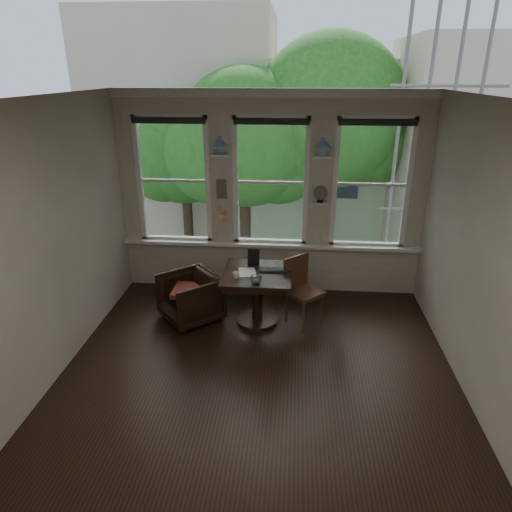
# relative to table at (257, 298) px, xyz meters

# --- Properties ---
(ground) EXTENTS (4.50, 4.50, 0.00)m
(ground) POSITION_rel_table_xyz_m (0.10, -1.11, -0.38)
(ground) COLOR black
(ground) RESTS_ON ground
(ceiling) EXTENTS (4.50, 4.50, 0.00)m
(ceiling) POSITION_rel_table_xyz_m (0.10, -1.11, 2.62)
(ceiling) COLOR silver
(ceiling) RESTS_ON ground
(wall_back) EXTENTS (4.50, 0.00, 4.50)m
(wall_back) POSITION_rel_table_xyz_m (0.10, 1.14, 1.12)
(wall_back) COLOR beige
(wall_back) RESTS_ON ground
(wall_front) EXTENTS (4.50, 0.00, 4.50)m
(wall_front) POSITION_rel_table_xyz_m (0.10, -3.36, 1.12)
(wall_front) COLOR beige
(wall_front) RESTS_ON ground
(wall_left) EXTENTS (0.00, 4.50, 4.50)m
(wall_left) POSITION_rel_table_xyz_m (-2.15, -1.11, 1.12)
(wall_left) COLOR beige
(wall_left) RESTS_ON ground
(wall_right) EXTENTS (0.00, 4.50, 4.50)m
(wall_right) POSITION_rel_table_xyz_m (2.35, -1.11, 1.12)
(wall_right) COLOR beige
(wall_right) RESTS_ON ground
(window_left) EXTENTS (1.10, 0.12, 1.90)m
(window_left) POSITION_rel_table_xyz_m (-1.35, 1.14, 1.32)
(window_left) COLOR white
(window_left) RESTS_ON ground
(window_center) EXTENTS (1.10, 0.12, 1.90)m
(window_center) POSITION_rel_table_xyz_m (0.10, 1.14, 1.32)
(window_center) COLOR white
(window_center) RESTS_ON ground
(window_right) EXTENTS (1.10, 0.12, 1.90)m
(window_right) POSITION_rel_table_xyz_m (1.55, 1.14, 1.32)
(window_right) COLOR white
(window_right) RESTS_ON ground
(shelf_left) EXTENTS (0.26, 0.16, 0.03)m
(shelf_left) POSITION_rel_table_xyz_m (-0.62, 1.04, 1.73)
(shelf_left) COLOR white
(shelf_left) RESTS_ON ground
(shelf_right) EXTENTS (0.26, 0.16, 0.03)m
(shelf_right) POSITION_rel_table_xyz_m (0.83, 1.04, 1.73)
(shelf_right) COLOR white
(shelf_right) RESTS_ON ground
(intercom) EXTENTS (0.14, 0.06, 0.28)m
(intercom) POSITION_rel_table_xyz_m (-0.62, 1.07, 1.23)
(intercom) COLOR #59544F
(intercom) RESTS_ON ground
(sticky_notes) EXTENTS (0.16, 0.01, 0.24)m
(sticky_notes) POSITION_rel_table_xyz_m (-0.62, 1.08, 0.88)
(sticky_notes) COLOR pink
(sticky_notes) RESTS_ON ground
(desk_fan) EXTENTS (0.20, 0.20, 0.24)m
(desk_fan) POSITION_rel_table_xyz_m (0.83, 1.02, 1.16)
(desk_fan) COLOR #59544F
(desk_fan) RESTS_ON ground
(vase_left) EXTENTS (0.24, 0.24, 0.25)m
(vase_left) POSITION_rel_table_xyz_m (-0.62, 1.04, 1.86)
(vase_left) COLOR silver
(vase_left) RESTS_ON shelf_left
(vase_right) EXTENTS (0.24, 0.24, 0.25)m
(vase_right) POSITION_rel_table_xyz_m (0.83, 1.04, 1.86)
(vase_right) COLOR silver
(vase_right) RESTS_ON shelf_right
(table) EXTENTS (0.90, 0.90, 0.75)m
(table) POSITION_rel_table_xyz_m (0.00, 0.00, 0.00)
(table) COLOR black
(table) RESTS_ON ground
(armchair_left) EXTENTS (1.03, 1.03, 0.67)m
(armchair_left) POSITION_rel_table_xyz_m (-0.92, -0.01, -0.04)
(armchair_left) COLOR black
(armchair_left) RESTS_ON ground
(cushion_red) EXTENTS (0.45, 0.45, 0.06)m
(cushion_red) POSITION_rel_table_xyz_m (-0.92, -0.01, 0.08)
(cushion_red) COLOR maroon
(cushion_red) RESTS_ON armchair_left
(side_chair_right) EXTENTS (0.59, 0.59, 0.92)m
(side_chair_right) POSITION_rel_table_xyz_m (0.64, 0.06, 0.09)
(side_chair_right) COLOR #3E2A16
(side_chair_right) RESTS_ON ground
(laptop) EXTENTS (0.38, 0.26, 0.03)m
(laptop) POSITION_rel_table_xyz_m (0.20, 0.02, 0.39)
(laptop) COLOR black
(laptop) RESTS_ON table
(mug) EXTENTS (0.10, 0.10, 0.08)m
(mug) POSITION_rel_table_xyz_m (-0.26, -0.19, 0.42)
(mug) COLOR white
(mug) RESTS_ON table
(drinking_glass) EXTENTS (0.17, 0.17, 0.11)m
(drinking_glass) POSITION_rel_table_xyz_m (0.01, -0.33, 0.43)
(drinking_glass) COLOR white
(drinking_glass) RESTS_ON table
(tablet) EXTENTS (0.16, 0.08, 0.22)m
(tablet) POSITION_rel_table_xyz_m (-0.07, 0.26, 0.48)
(tablet) COLOR black
(tablet) RESTS_ON table
(papers) EXTENTS (0.27, 0.34, 0.00)m
(papers) POSITION_rel_table_xyz_m (-0.13, -0.00, 0.38)
(papers) COLOR silver
(papers) RESTS_ON table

